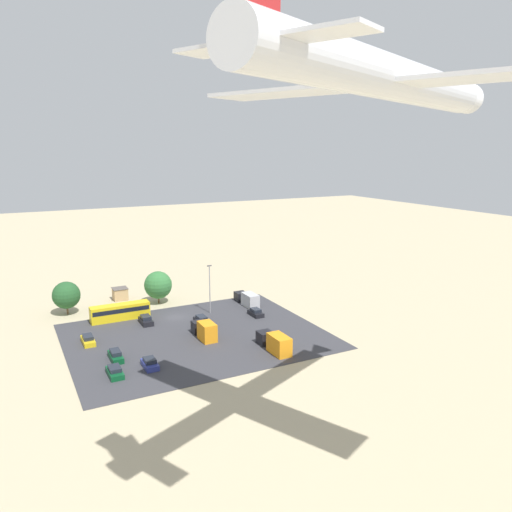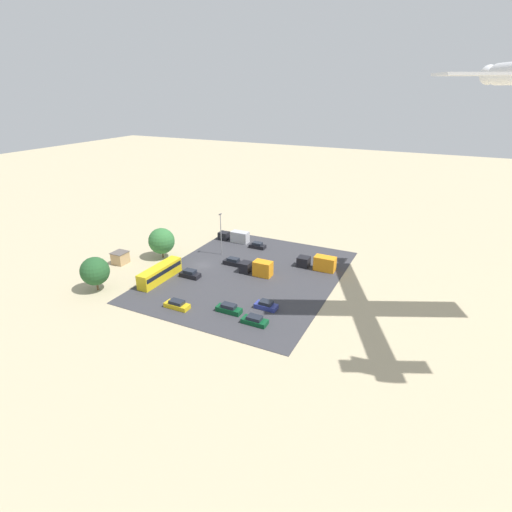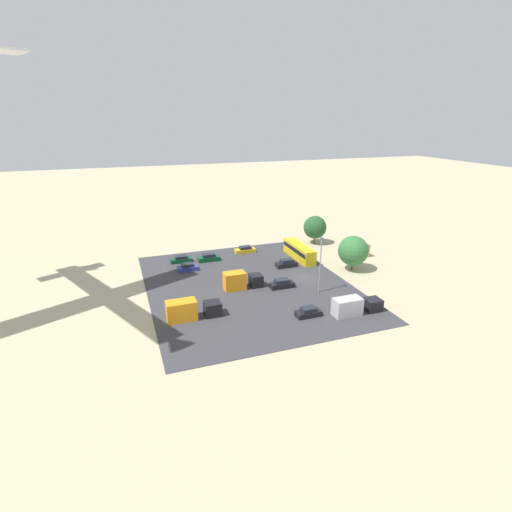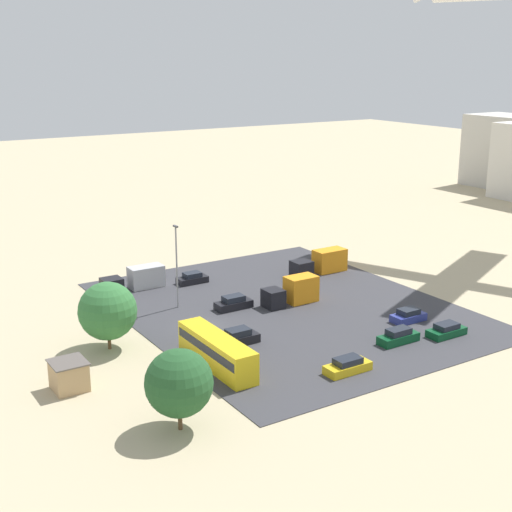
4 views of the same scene
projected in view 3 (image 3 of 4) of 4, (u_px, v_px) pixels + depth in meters
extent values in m
plane|color=tan|center=(304.00, 277.00, 77.94)|extent=(400.00, 400.00, 0.00)
cube|color=#38383D|center=(248.00, 285.00, 74.23)|extent=(44.91, 36.28, 0.08)
cube|color=tan|center=(360.00, 250.00, 89.44)|extent=(3.04, 2.94, 2.62)
cube|color=#59514C|center=(361.00, 245.00, 88.99)|extent=(3.28, 3.18, 0.12)
cube|color=gold|center=(299.00, 251.00, 87.65)|extent=(11.49, 2.54, 3.15)
cube|color=black|center=(299.00, 249.00, 87.46)|extent=(11.03, 2.58, 0.88)
cube|color=black|center=(282.00, 285.00, 72.96)|extent=(1.90, 4.50, 0.93)
cube|color=#1E232D|center=(282.00, 281.00, 72.69)|extent=(1.60, 2.52, 0.68)
cube|color=gold|center=(245.00, 251.00, 91.80)|extent=(1.90, 4.71, 0.86)
cube|color=#1E232D|center=(245.00, 248.00, 91.56)|extent=(1.59, 2.64, 0.63)
cube|color=black|center=(308.00, 313.00, 62.53)|extent=(1.92, 4.05, 0.85)
cube|color=#1E232D|center=(309.00, 309.00, 62.29)|extent=(1.62, 2.27, 0.62)
cube|color=navy|center=(187.00, 268.00, 81.03)|extent=(1.96, 4.09, 0.86)
cube|color=#1E232D|center=(187.00, 265.00, 80.78)|extent=(1.65, 2.29, 0.63)
cube|color=#0C4723|center=(209.00, 259.00, 86.37)|extent=(1.73, 4.68, 0.92)
cube|color=#1E232D|center=(209.00, 255.00, 86.11)|extent=(1.46, 2.62, 0.67)
cube|color=#0C4723|center=(181.00, 260.00, 85.76)|extent=(1.97, 4.46, 0.82)
cube|color=#1E232D|center=(181.00, 257.00, 85.52)|extent=(1.66, 2.50, 0.60)
cube|color=black|center=(286.00, 264.00, 83.08)|extent=(2.00, 4.39, 0.94)
cube|color=#1E232D|center=(286.00, 261.00, 82.81)|extent=(1.68, 2.46, 0.69)
cube|color=black|center=(256.00, 280.00, 73.33)|extent=(2.44, 2.17, 2.25)
cube|color=orange|center=(235.00, 281.00, 71.86)|extent=(2.44, 3.86, 3.22)
cube|color=black|center=(213.00, 309.00, 62.65)|extent=(2.44, 2.57, 2.20)
cube|color=orange|center=(182.00, 311.00, 60.95)|extent=(2.44, 4.57, 3.14)
cube|color=black|center=(373.00, 305.00, 64.19)|extent=(2.35, 2.53, 1.98)
cube|color=#B2B2B7|center=(347.00, 307.00, 62.53)|extent=(2.35, 4.49, 2.83)
cylinder|color=brown|center=(314.00, 239.00, 98.44)|extent=(0.36, 0.36, 2.02)
sphere|color=#235128|center=(315.00, 227.00, 97.41)|extent=(5.58, 5.58, 5.58)
cylinder|color=brown|center=(352.00, 266.00, 81.31)|extent=(0.36, 0.36, 1.89)
sphere|color=#337038|center=(353.00, 251.00, 80.25)|extent=(6.05, 6.05, 6.05)
cylinder|color=gray|center=(320.00, 266.00, 69.64)|extent=(0.20, 0.20, 9.85)
cube|color=#4C4C51|center=(322.00, 238.00, 67.95)|extent=(0.90, 0.28, 0.20)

